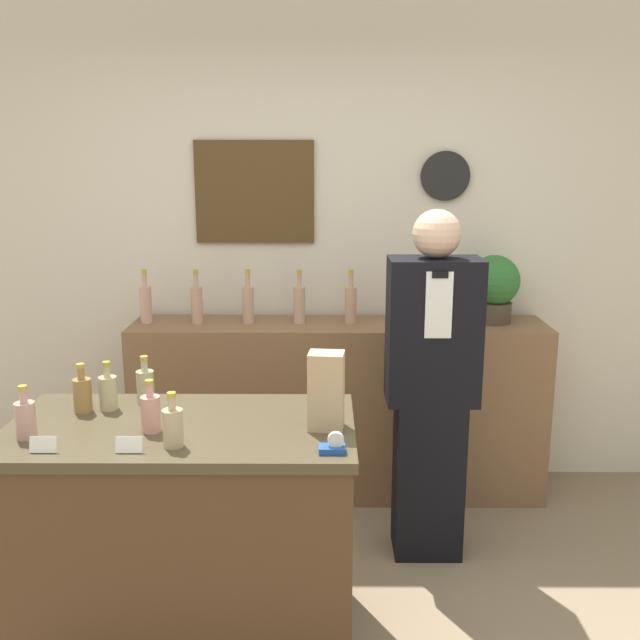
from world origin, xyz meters
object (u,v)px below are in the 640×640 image
potted_plant (494,286)px  paper_bag (326,391)px  tape_dispenser (333,446)px  shopkeeper (431,389)px

potted_plant → paper_bag: 1.65m
tape_dispenser → paper_bag: bearing=96.4°
shopkeeper → paper_bag: (-0.49, -0.69, 0.23)m
paper_bag → tape_dispenser: bearing=-83.6°
paper_bag → potted_plant: bearing=56.1°
shopkeeper → potted_plant: size_ratio=4.46×
paper_bag → tape_dispenser: 0.25m
shopkeeper → tape_dispenser: 1.03m
shopkeeper → tape_dispenser: size_ratio=18.36×
paper_bag → tape_dispenser: size_ratio=3.20×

